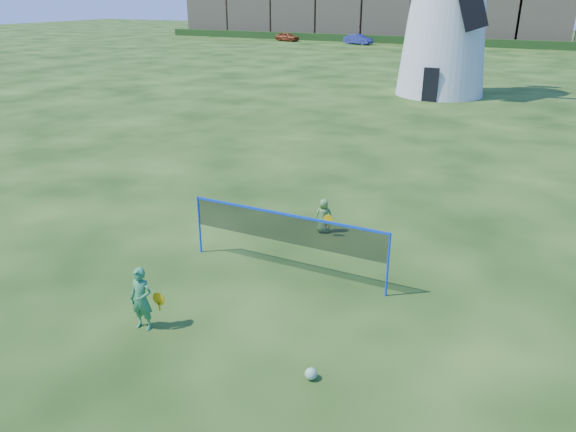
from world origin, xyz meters
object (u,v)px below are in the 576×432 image
at_px(player_boy, 324,216).
at_px(play_ball, 311,374).
at_px(badminton_net, 286,229).
at_px(player_girl, 142,299).
at_px(car_right, 358,39).
at_px(car_left, 287,37).

relative_size(player_boy, play_ball, 4.50).
height_order(badminton_net, player_girl, badminton_net).
distance_m(player_boy, car_right, 62.58).
distance_m(player_boy, play_ball, 6.38).
height_order(play_ball, car_left, car_left).
height_order(badminton_net, play_ball, badminton_net).
xyz_separation_m(player_girl, play_ball, (3.67, 0.06, -0.56)).
height_order(badminton_net, player_boy, badminton_net).
bearing_deg(player_boy, badminton_net, 74.25).
relative_size(player_boy, car_left, 0.27).
bearing_deg(player_girl, player_boy, 71.53).
bearing_deg(player_boy, player_girl, 58.60).
relative_size(play_ball, car_left, 0.06).
height_order(player_girl, car_left, player_girl).
bearing_deg(car_left, player_boy, -142.27).
bearing_deg(car_left, badminton_net, -143.17).
bearing_deg(car_right, badminton_net, -148.04).
xyz_separation_m(player_girl, car_left, (-29.61, 65.89, -0.06)).
bearing_deg(play_ball, badminton_net, 122.89).
height_order(play_ball, car_right, car_right).
bearing_deg(player_girl, badminton_net, 60.58).
xyz_separation_m(player_girl, player_boy, (1.39, 6.01, -0.18)).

